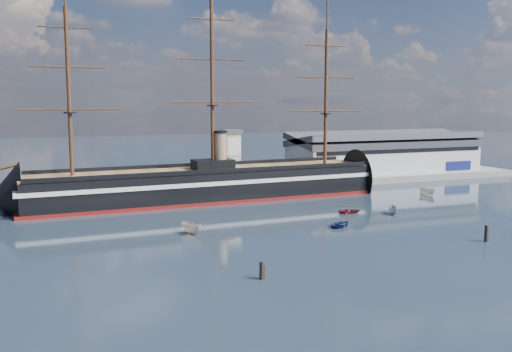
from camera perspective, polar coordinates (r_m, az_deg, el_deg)
name	(u,v)px	position (r m, az deg, el deg)	size (l,w,h in m)	color
ground	(267,212)	(129.42, 1.16, -3.58)	(600.00, 600.00, 0.00)	#1E2B38
quay	(251,187)	(166.02, -0.47, -1.12)	(180.00, 18.00, 2.00)	slate
warehouse	(384,153)	(190.93, 12.66, 2.24)	(63.00, 21.00, 11.60)	#B7BABC
quay_tower	(232,156)	(159.63, -2.43, 2.06)	(5.00, 5.00, 15.00)	silver
warship	(199,185)	(144.01, -5.73, -0.86)	(113.22, 20.20, 53.94)	black
motorboat_a	(192,234)	(108.72, -6.45, -5.77)	(6.76, 2.48, 2.71)	beige
motorboat_b	(341,227)	(115.30, 8.49, -5.04)	(3.33, 1.33, 1.55)	navy
motorboat_c	(394,214)	(130.08, 13.59, -3.74)	(5.57, 2.04, 2.23)	gray
motorboat_e	(350,213)	(129.31, 9.36, -3.69)	(3.03, 1.21, 1.42)	maroon
motorboat_f	(427,195)	(158.96, 16.74, -1.82)	(5.92, 2.17, 2.37)	beige
piling_near_left	(262,279)	(81.45, 0.57, -10.28)	(0.64, 0.64, 3.23)	black
piling_near_right	(486,242)	(110.23, 21.99, -6.10)	(0.64, 0.64, 3.66)	black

